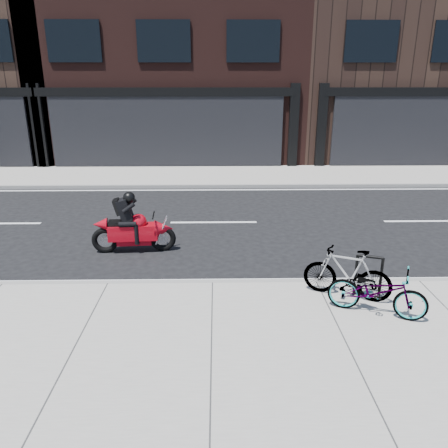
{
  "coord_description": "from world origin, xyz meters",
  "views": [
    {
      "loc": [
        0.09,
        -9.55,
        3.88
      ],
      "look_at": [
        0.24,
        -0.78,
        0.9
      ],
      "focal_mm": 35.0,
      "sensor_mm": 36.0,
      "label": 1
    }
  ],
  "objects_px": {
    "bicycle_front": "(377,291)",
    "motorcycle": "(137,228)",
    "bike_rack": "(369,273)",
    "bicycle_rear": "(347,273)"
  },
  "relations": [
    {
      "from": "bicycle_front",
      "to": "motorcycle",
      "type": "xyz_separation_m",
      "value": [
        -4.45,
        3.12,
        0.04
      ]
    },
    {
      "from": "bike_rack",
      "to": "bicycle_rear",
      "type": "height_order",
      "value": "bicycle_rear"
    },
    {
      "from": "bicycle_rear",
      "to": "motorcycle",
      "type": "height_order",
      "value": "motorcycle"
    },
    {
      "from": "bicycle_front",
      "to": "motorcycle",
      "type": "height_order",
      "value": "motorcycle"
    },
    {
      "from": "bike_rack",
      "to": "motorcycle",
      "type": "xyz_separation_m",
      "value": [
        -4.51,
        2.53,
        -0.01
      ]
    },
    {
      "from": "bike_rack",
      "to": "motorcycle",
      "type": "relative_size",
      "value": 0.41
    },
    {
      "from": "bike_rack",
      "to": "bicycle_front",
      "type": "xyz_separation_m",
      "value": [
        -0.05,
        -0.6,
        -0.05
      ]
    },
    {
      "from": "bicycle_front",
      "to": "motorcycle",
      "type": "bearing_deg",
      "value": 78.02
    },
    {
      "from": "bicycle_front",
      "to": "motorcycle",
      "type": "relative_size",
      "value": 0.82
    },
    {
      "from": "motorcycle",
      "to": "bike_rack",
      "type": "bearing_deg",
      "value": -33.46
    }
  ]
}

